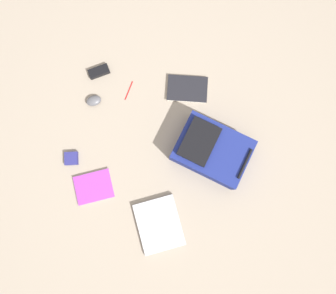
{
  "coord_description": "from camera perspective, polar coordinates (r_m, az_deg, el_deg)",
  "views": [
    {
      "loc": [
        0.24,
        0.03,
        2.02
      ],
      "look_at": [
        -0.05,
        0.02,
        0.02
      ],
      "focal_mm": 34.62,
      "sensor_mm": 36.0,
      "label": 1
    }
  ],
  "objects": [
    {
      "name": "ground_plane",
      "position": [
        2.04,
        -0.56,
        -1.38
      ],
      "size": [
        3.99,
        3.99,
        0.0
      ],
      "primitive_type": "plane",
      "color": "gray"
    },
    {
      "name": "power_brick",
      "position": [
        2.2,
        -12.05,
        12.86
      ],
      "size": [
        0.11,
        0.15,
        0.03
      ],
      "primitive_type": "cube",
      "rotation": [
        0.0,
        0.0,
        0.4
      ],
      "color": "black",
      "rests_on": "ground_plane"
    },
    {
      "name": "book_red",
      "position": [
        2.07,
        -12.92,
        -6.87
      ],
      "size": [
        0.24,
        0.27,
        0.02
      ],
      "color": "silver",
      "rests_on": "ground_plane"
    },
    {
      "name": "computer_mouse",
      "position": [
        2.14,
        -12.95,
        7.96
      ],
      "size": [
        0.1,
        0.11,
        0.04
      ],
      "primitive_type": "ellipsoid",
      "rotation": [
        0.0,
        0.0,
        0.34
      ],
      "color": "#4C4C51",
      "rests_on": "ground_plane"
    },
    {
      "name": "pen_black",
      "position": [
        2.14,
        -6.93,
        9.87
      ],
      "size": [
        0.13,
        0.05,
        0.01
      ],
      "primitive_type": "cylinder",
      "rotation": [
        1.57,
        0.0,
        4.38
      ],
      "color": "red",
      "rests_on": "ground_plane"
    },
    {
      "name": "laptop",
      "position": [
        2.02,
        -1.59,
        -13.5
      ],
      "size": [
        0.37,
        0.34,
        0.03
      ],
      "color": "#929296",
      "rests_on": "ground_plane"
    },
    {
      "name": "backpack",
      "position": [
        1.98,
        7.66,
        -0.57
      ],
      "size": [
        0.46,
        0.52,
        0.18
      ],
      "color": "navy",
      "rests_on": "ground_plane"
    },
    {
      "name": "book_manual",
      "position": [
        2.12,
        3.42,
        10.18
      ],
      "size": [
        0.18,
        0.26,
        0.02
      ],
      "color": "silver",
      "rests_on": "ground_plane"
    },
    {
      "name": "earbud_pouch",
      "position": [
        2.11,
        -16.66,
        -1.95
      ],
      "size": [
        0.09,
        0.09,
        0.03
      ],
      "primitive_type": "cube",
      "rotation": [
        0.0,
        0.0,
        0.09
      ],
      "color": "navy",
      "rests_on": "ground_plane"
    }
  ]
}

